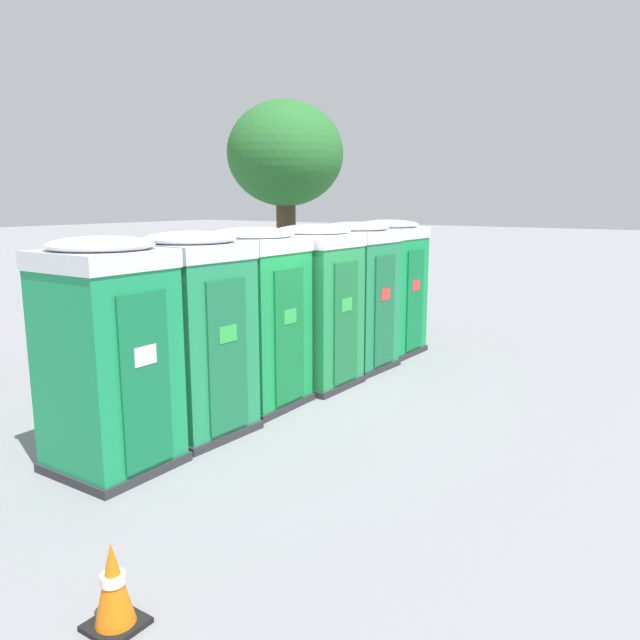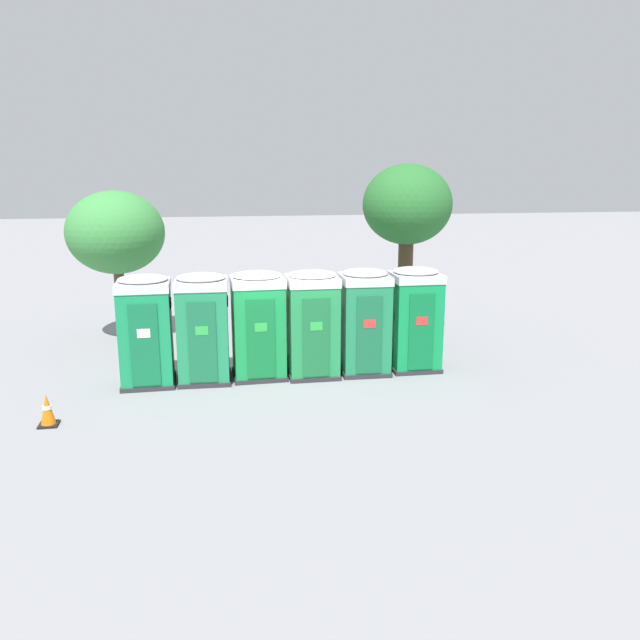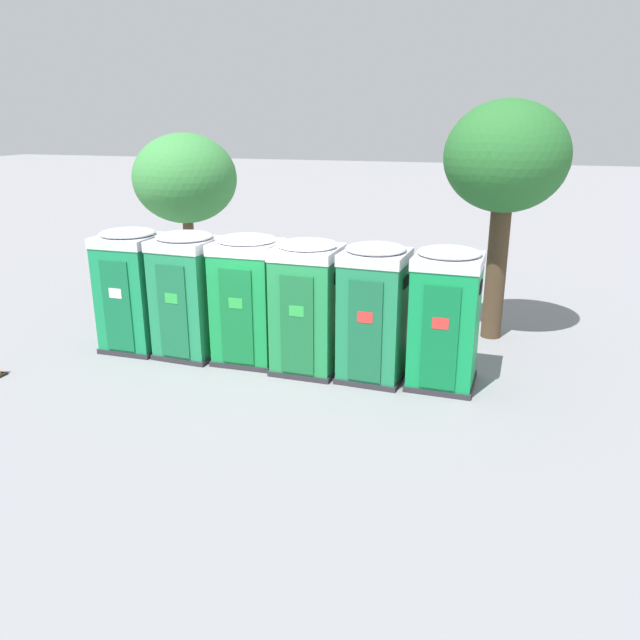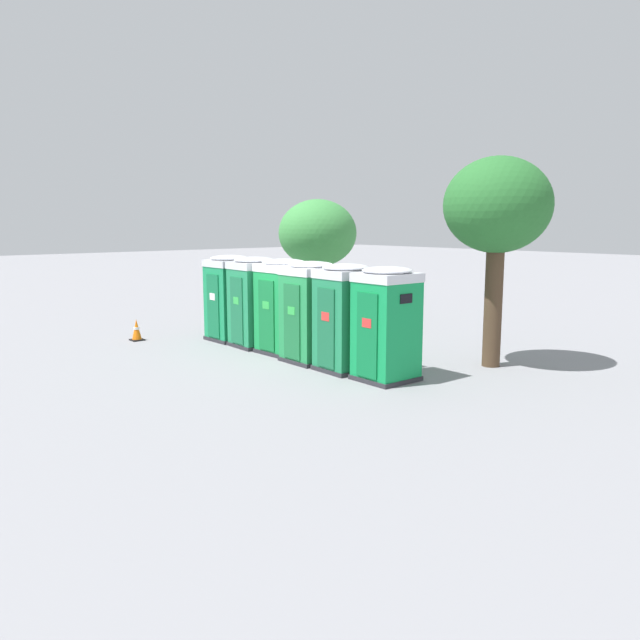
{
  "view_description": "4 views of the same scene",
  "coord_description": "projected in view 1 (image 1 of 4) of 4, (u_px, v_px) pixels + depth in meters",
  "views": [
    {
      "loc": [
        -7.28,
        -5.81,
        2.91
      ],
      "look_at": [
        0.86,
        -0.28,
        1.0
      ],
      "focal_mm": 35.0,
      "sensor_mm": 36.0,
      "label": 1
    },
    {
      "loc": [
        -1.84,
        -14.5,
        4.7
      ],
      "look_at": [
        0.83,
        -0.28,
        1.34
      ],
      "focal_mm": 35.0,
      "sensor_mm": 36.0,
      "label": 2
    },
    {
      "loc": [
        4.24,
        -10.97,
        4.64
      ],
      "look_at": [
        0.86,
        -0.28,
        1.01
      ],
      "focal_mm": 35.0,
      "sensor_mm": 36.0,
      "label": 3
    },
    {
      "loc": [
        12.57,
        -10.19,
        3.48
      ],
      "look_at": [
        0.95,
        -0.28,
        1.09
      ],
      "focal_mm": 35.0,
      "sensor_mm": 36.0,
      "label": 4
    }
  ],
  "objects": [
    {
      "name": "ground_plane",
      "position": [
        274.0,
        390.0,
        9.67
      ],
      "size": [
        120.0,
        120.0,
        0.0
      ],
      "primitive_type": "plane",
      "color": "gray"
    },
    {
      "name": "portapotty_0",
      "position": [
        108.0,
        354.0,
        6.67
      ],
      "size": [
        1.19,
        1.21,
        2.54
      ],
      "color": "#2D2D33",
      "rests_on": "ground"
    },
    {
      "name": "portapotty_1",
      "position": [
        194.0,
        333.0,
        7.72
      ],
      "size": [
        1.25,
        1.25,
        2.54
      ],
      "color": "#2D2D33",
      "rests_on": "ground"
    },
    {
      "name": "portapotty_2",
      "position": [
        256.0,
        317.0,
        8.79
      ],
      "size": [
        1.26,
        1.22,
        2.54
      ],
      "color": "#2D2D33",
      "rests_on": "ground"
    },
    {
      "name": "portapotty_3",
      "position": [
        315.0,
        305.0,
        9.76
      ],
      "size": [
        1.22,
        1.22,
        2.54
      ],
      "color": "#2D2D33",
      "rests_on": "ground"
    },
    {
      "name": "portapotty_4",
      "position": [
        356.0,
        295.0,
        10.8
      ],
      "size": [
        1.21,
        1.25,
        2.54
      ],
      "color": "#2D2D33",
      "rests_on": "ground"
    },
    {
      "name": "portapotty_5",
      "position": [
        388.0,
        286.0,
        11.87
      ],
      "size": [
        1.21,
        1.22,
        2.54
      ],
      "color": "#2D2D33",
      "rests_on": "ground"
    },
    {
      "name": "street_tree_1",
      "position": [
        285.0,
        158.0,
        13.62
      ],
      "size": [
        2.54,
        2.54,
        5.03
      ],
      "color": "#4C3826",
      "rests_on": "ground"
    },
    {
      "name": "traffic_cone",
      "position": [
        113.0,
        587.0,
        4.26
      ],
      "size": [
        0.36,
        0.36,
        0.64
      ],
      "color": "black",
      "rests_on": "ground"
    }
  ]
}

